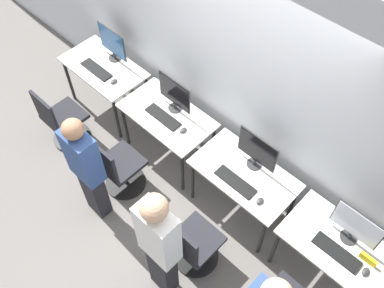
{
  "coord_description": "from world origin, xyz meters",
  "views": [
    {
      "loc": [
        1.79,
        -1.75,
        4.4
      ],
      "look_at": [
        0.0,
        0.12,
        0.89
      ],
      "focal_mm": 40.0,
      "sensor_mm": 36.0,
      "label": 1
    }
  ],
  "objects": [
    {
      "name": "monitor_right",
      "position": [
        0.56,
        0.46,
        0.98
      ],
      "size": [
        0.46,
        0.16,
        0.44
      ],
      "color": "#2D2D2D",
      "rests_on": "desk_right"
    },
    {
      "name": "keyboard_far_left",
      "position": [
        -1.69,
        0.21,
        0.75
      ],
      "size": [
        0.45,
        0.14,
        0.02
      ],
      "color": "black",
      "rests_on": "desk_far_left"
    },
    {
      "name": "keyboard_left",
      "position": [
        -0.56,
        0.25,
        0.75
      ],
      "size": [
        0.45,
        0.14,
        0.02
      ],
      "color": "black",
      "rests_on": "desk_left"
    },
    {
      "name": "monitor_far_left",
      "position": [
        -1.69,
        0.5,
        0.98
      ],
      "size": [
        0.46,
        0.16,
        0.44
      ],
      "color": "#2D2D2D",
      "rests_on": "desk_far_left"
    },
    {
      "name": "mouse_left",
      "position": [
        -0.27,
        0.26,
        0.76
      ],
      "size": [
        0.06,
        0.09,
        0.03
      ],
      "color": "#333333",
      "rests_on": "desk_left"
    },
    {
      "name": "person_left",
      "position": [
        -0.59,
        -0.79,
        0.84
      ],
      "size": [
        0.36,
        0.2,
        1.56
      ],
      "color": "#232328",
      "rests_on": "ground_plane"
    },
    {
      "name": "monitor_far_right",
      "position": [
        1.69,
        0.42,
        0.98
      ],
      "size": [
        0.46,
        0.16,
        0.44
      ],
      "color": "#2D2D2D",
      "rests_on": "desk_far_right"
    },
    {
      "name": "desk_left",
      "position": [
        -0.56,
        0.31,
        0.65
      ],
      "size": [
        1.07,
        0.62,
        0.74
      ],
      "color": "silver",
      "rests_on": "ground_plane"
    },
    {
      "name": "keyboard_far_right",
      "position": [
        1.69,
        0.22,
        0.75
      ],
      "size": [
        0.45,
        0.14,
        0.02
      ],
      "color": "black",
      "rests_on": "desk_far_right"
    },
    {
      "name": "office_chair_far_left",
      "position": [
        -1.64,
        -0.45,
        0.37
      ],
      "size": [
        0.48,
        0.48,
        0.9
      ],
      "color": "black",
      "rests_on": "ground_plane"
    },
    {
      "name": "person_right",
      "position": [
        0.57,
        -0.87,
        0.95
      ],
      "size": [
        0.36,
        0.23,
        1.72
      ],
      "color": "#232328",
      "rests_on": "ground_plane"
    },
    {
      "name": "mouse_right",
      "position": [
        0.88,
        0.15,
        0.76
      ],
      "size": [
        0.06,
        0.09,
        0.03
      ],
      "color": "#333333",
      "rests_on": "desk_right"
    },
    {
      "name": "desk_right",
      "position": [
        0.56,
        0.31,
        0.65
      ],
      "size": [
        1.07,
        0.62,
        0.74
      ],
      "color": "silver",
      "rests_on": "ground_plane"
    },
    {
      "name": "wall_back",
      "position": [
        0.0,
        0.74,
        1.4
      ],
      "size": [
        12.0,
        0.05,
        2.8
      ],
      "color": "silver",
      "rests_on": "ground_plane"
    },
    {
      "name": "keyboard_right",
      "position": [
        0.56,
        0.16,
        0.75
      ],
      "size": [
        0.45,
        0.14,
        0.02
      ],
      "color": "black",
      "rests_on": "desk_right"
    },
    {
      "name": "placard_far_right",
      "position": [
        1.93,
        0.34,
        0.78
      ],
      "size": [
        0.16,
        0.03,
        0.08
      ],
      "color": "yellow",
      "rests_on": "desk_far_right"
    },
    {
      "name": "desk_far_right",
      "position": [
        1.69,
        0.31,
        0.65
      ],
      "size": [
        1.07,
        0.62,
        0.74
      ],
      "color": "silver",
      "rests_on": "ground_plane"
    },
    {
      "name": "office_chair_right",
      "position": [
        0.61,
        -0.51,
        0.37
      ],
      "size": [
        0.48,
        0.48,
        0.9
      ],
      "color": "black",
      "rests_on": "ground_plane"
    },
    {
      "name": "ground_plane",
      "position": [
        0.0,
        0.0,
        0.0
      ],
      "size": [
        20.0,
        20.0,
        0.0
      ],
      "primitive_type": "plane",
      "color": "slate"
    },
    {
      "name": "desk_far_left",
      "position": [
        -1.69,
        0.31,
        0.65
      ],
      "size": [
        1.07,
        0.62,
        0.74
      ],
      "color": "silver",
      "rests_on": "ground_plane"
    },
    {
      "name": "monitor_left",
      "position": [
        -0.56,
        0.44,
        0.98
      ],
      "size": [
        0.46,
        0.16,
        0.44
      ],
      "color": "#2D2D2D",
      "rests_on": "desk_left"
    },
    {
      "name": "mouse_far_right",
      "position": [
        1.97,
        0.24,
        0.76
      ],
      "size": [
        0.06,
        0.09,
        0.03
      ],
      "color": "#333333",
      "rests_on": "desk_far_right"
    },
    {
      "name": "office_chair_left",
      "position": [
        -0.63,
        -0.42,
        0.37
      ],
      "size": [
        0.48,
        0.48,
        0.9
      ],
      "color": "black",
      "rests_on": "ground_plane"
    },
    {
      "name": "mouse_far_left",
      "position": [
        -1.38,
        0.22,
        0.76
      ],
      "size": [
        0.06,
        0.09,
        0.03
      ],
      "color": "#333333",
      "rests_on": "desk_far_left"
    }
  ]
}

